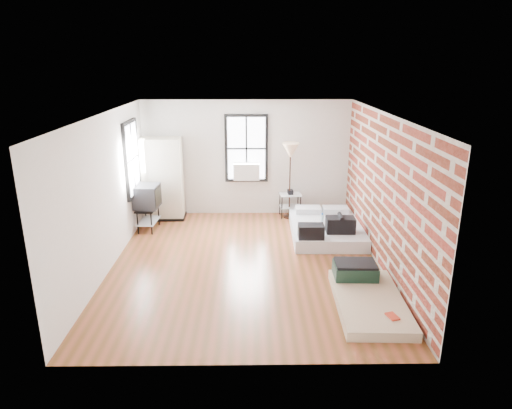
{
  "coord_description": "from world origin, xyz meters",
  "views": [
    {
      "loc": [
        0.1,
        -7.89,
        3.7
      ],
      "look_at": [
        0.2,
        0.3,
        1.08
      ],
      "focal_mm": 32.0,
      "sensor_mm": 36.0,
      "label": 1
    }
  ],
  "objects_px": {
    "side_table": "(290,199)",
    "tv_stand": "(147,198)",
    "wardrobe": "(163,179)",
    "mattress_bare": "(366,294)",
    "floor_lamp": "(290,154)",
    "mattress_main": "(326,228)"
  },
  "relations": [
    {
      "from": "side_table",
      "to": "tv_stand",
      "type": "bearing_deg",
      "value": -165.39
    },
    {
      "from": "side_table",
      "to": "mattress_bare",
      "type": "bearing_deg",
      "value": -78.11
    },
    {
      "from": "floor_lamp",
      "to": "side_table",
      "type": "bearing_deg",
      "value": 70.26
    },
    {
      "from": "mattress_main",
      "to": "wardrobe",
      "type": "relative_size",
      "value": 1.05
    },
    {
      "from": "wardrobe",
      "to": "side_table",
      "type": "xyz_separation_m",
      "value": [
        3.06,
        0.07,
        -0.52
      ]
    },
    {
      "from": "side_table",
      "to": "mattress_main",
      "type": "bearing_deg",
      "value": -62.47
    },
    {
      "from": "floor_lamp",
      "to": "tv_stand",
      "type": "height_order",
      "value": "floor_lamp"
    },
    {
      "from": "mattress_bare",
      "to": "floor_lamp",
      "type": "xyz_separation_m",
      "value": [
        -0.9,
        4.06,
        1.45
      ]
    },
    {
      "from": "mattress_bare",
      "to": "side_table",
      "type": "xyz_separation_m",
      "value": [
        -0.87,
        4.13,
        0.33
      ]
    },
    {
      "from": "mattress_main",
      "to": "mattress_bare",
      "type": "xyz_separation_m",
      "value": [
        0.19,
        -2.82,
        -0.05
      ]
    },
    {
      "from": "wardrobe",
      "to": "floor_lamp",
      "type": "height_order",
      "value": "wardrobe"
    },
    {
      "from": "floor_lamp",
      "to": "tv_stand",
      "type": "relative_size",
      "value": 1.76
    },
    {
      "from": "wardrobe",
      "to": "floor_lamp",
      "type": "bearing_deg",
      "value": -1.05
    },
    {
      "from": "mattress_bare",
      "to": "floor_lamp",
      "type": "bearing_deg",
      "value": 104.42
    },
    {
      "from": "mattress_main",
      "to": "side_table",
      "type": "xyz_separation_m",
      "value": [
        -0.68,
        1.31,
        0.28
      ]
    },
    {
      "from": "floor_lamp",
      "to": "tv_stand",
      "type": "xyz_separation_m",
      "value": [
        -3.25,
        -0.78,
        -0.83
      ]
    },
    {
      "from": "side_table",
      "to": "floor_lamp",
      "type": "xyz_separation_m",
      "value": [
        -0.03,
        -0.07,
        1.12
      ]
    },
    {
      "from": "wardrobe",
      "to": "floor_lamp",
      "type": "relative_size",
      "value": 1.07
    },
    {
      "from": "wardrobe",
      "to": "side_table",
      "type": "bearing_deg",
      "value": 0.26
    },
    {
      "from": "side_table",
      "to": "tv_stand",
      "type": "distance_m",
      "value": 3.4
    },
    {
      "from": "mattress_main",
      "to": "floor_lamp",
      "type": "relative_size",
      "value": 1.12
    },
    {
      "from": "floor_lamp",
      "to": "mattress_main",
      "type": "bearing_deg",
      "value": -60.28
    }
  ]
}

